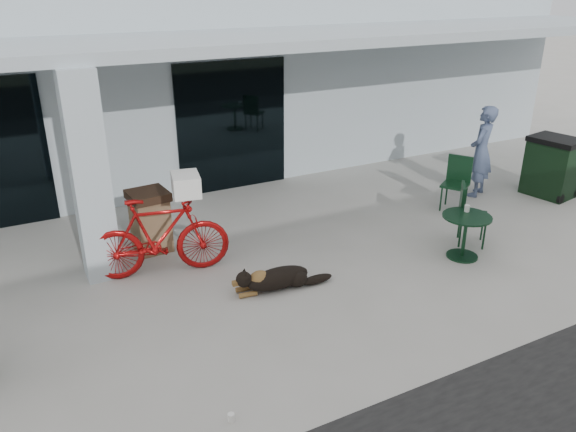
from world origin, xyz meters
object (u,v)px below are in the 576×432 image
dog (278,277)px  cafe_chair_far_a (473,215)px  cafe_chair_far_b (455,184)px  wheeled_bin (552,167)px  cafe_table_far (464,237)px  bicycle (159,237)px  trash_receptacle (150,221)px  person (481,152)px

dog → cafe_chair_far_a: 3.63m
cafe_chair_far_a → cafe_chair_far_b: bearing=9.3°
dog → wheeled_bin: 6.84m
dog → cafe_table_far: bearing=-2.1°
cafe_table_far → cafe_chair_far_a: (0.48, 0.32, 0.16)m
bicycle → cafe_chair_far_b: size_ratio=1.99×
bicycle → dog: 1.90m
cafe_table_far → cafe_chair_far_a: 0.60m
bicycle → trash_receptacle: bearing=5.7°
cafe_chair_far_b → person: (1.02, 0.40, 0.41)m
cafe_table_far → cafe_chair_far_a: size_ratio=0.74×
cafe_chair_far_a → person: size_ratio=0.56×
person → wheeled_bin: 1.54m
person → trash_receptacle: 6.76m
bicycle → cafe_chair_far_b: 5.80m
dog → cafe_chair_far_b: (4.42, 1.13, 0.34)m
cafe_chair_far_a → cafe_chair_far_b: size_ratio=1.00×
cafe_chair_far_a → trash_receptacle: bearing=106.0°
bicycle → cafe_table_far: (4.50, -1.72, -0.27)m
dog → cafe_chair_far_a: size_ratio=1.07×
cafe_table_far → wheeled_bin: (3.65, 1.32, 0.25)m
cafe_chair_far_b → trash_receptacle: size_ratio=1.01×
cafe_chair_far_a → cafe_table_far: bearing=164.7°
bicycle → wheeled_bin: size_ratio=1.70×
cafe_table_far → trash_receptacle: trash_receptacle is taller
cafe_chair_far_a → wheeled_bin: 3.32m
cafe_chair_far_b → wheeled_bin: bearing=50.8°
dog → cafe_chair_far_b: 4.57m
bicycle → cafe_chair_far_a: 5.18m
bicycle → person: person is taller
cafe_chair_far_b → bicycle: bearing=-122.8°
cafe_chair_far_a → person: (1.83, 1.70, 0.41)m
dog → cafe_chair_far_a: cafe_chair_far_a is taller
person → wheeled_bin: person is taller
wheeled_bin → cafe_chair_far_b: bearing=162.8°
trash_receptacle → cafe_table_far: bearing=-30.8°
trash_receptacle → wheeled_bin: size_ratio=0.84×
bicycle → cafe_chair_far_a: bearing=-94.2°
cafe_chair_far_b → trash_receptacle: 5.79m
dog → person: 5.70m
cafe_chair_far_b → person: 1.17m
cafe_chair_far_a → cafe_chair_far_b: 1.54m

